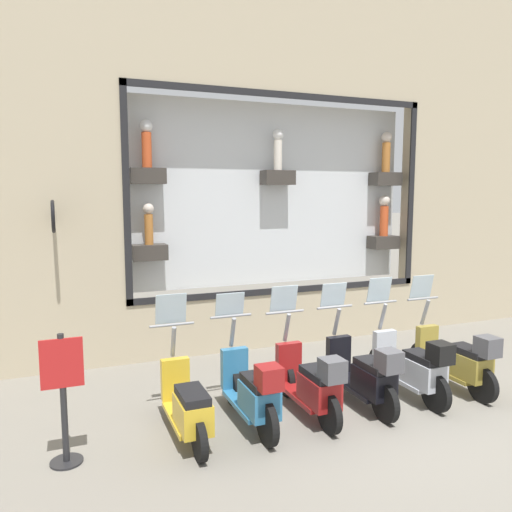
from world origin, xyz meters
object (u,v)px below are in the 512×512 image
(scooter_black_2, at_px, (364,375))
(scooter_yellow_5, at_px, (187,405))
(scooter_red_3, at_px, (311,383))
(shop_sign_post, at_px, (63,395))
(scooter_silver_1, at_px, (413,367))
(scooter_teal_4, at_px, (252,392))
(scooter_olive_0, at_px, (458,360))

(scooter_black_2, relative_size, scooter_yellow_5, 1.01)
(scooter_red_3, height_order, shop_sign_post, scooter_red_3)
(scooter_black_2, xyz_separation_m, scooter_red_3, (-0.00, 0.84, -0.00))
(scooter_silver_1, bearing_deg, scooter_yellow_5, 89.09)
(scooter_black_2, relative_size, scooter_teal_4, 1.00)
(shop_sign_post, bearing_deg, scooter_yellow_5, -87.25)
(scooter_olive_0, bearing_deg, scooter_red_3, 90.03)
(scooter_silver_1, relative_size, scooter_teal_4, 1.00)
(scooter_olive_0, height_order, scooter_silver_1, scooter_silver_1)
(scooter_red_3, bearing_deg, shop_sign_post, 90.20)
(scooter_teal_4, bearing_deg, scooter_silver_1, -90.02)
(scooter_yellow_5, bearing_deg, scooter_red_3, -91.93)
(scooter_black_2, bearing_deg, scooter_teal_4, 89.91)
(scooter_silver_1, relative_size, scooter_yellow_5, 1.01)
(scooter_silver_1, xyz_separation_m, shop_sign_post, (-0.01, 4.76, 0.31))
(scooter_olive_0, relative_size, scooter_teal_4, 1.00)
(scooter_black_2, distance_m, scooter_teal_4, 1.68)
(shop_sign_post, bearing_deg, scooter_silver_1, -89.84)
(scooter_black_2, height_order, scooter_red_3, scooter_red_3)
(shop_sign_post, bearing_deg, scooter_black_2, -89.83)
(scooter_olive_0, relative_size, scooter_silver_1, 1.00)
(scooter_teal_4, bearing_deg, scooter_red_3, -90.26)
(scooter_silver_1, bearing_deg, scooter_red_3, 90.10)
(scooter_olive_0, xyz_separation_m, scooter_yellow_5, (0.06, 4.20, -0.06))
(scooter_teal_4, xyz_separation_m, shop_sign_post, (-0.01, 2.24, 0.30))
(scooter_olive_0, relative_size, shop_sign_post, 1.22)
(scooter_silver_1, relative_size, scooter_red_3, 1.00)
(scooter_red_3, bearing_deg, scooter_teal_4, 89.74)
(scooter_silver_1, bearing_deg, scooter_olive_0, -90.12)
(scooter_olive_0, distance_m, shop_sign_post, 5.61)
(scooter_silver_1, height_order, scooter_black_2, scooter_silver_1)
(scooter_yellow_5, distance_m, shop_sign_post, 1.45)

